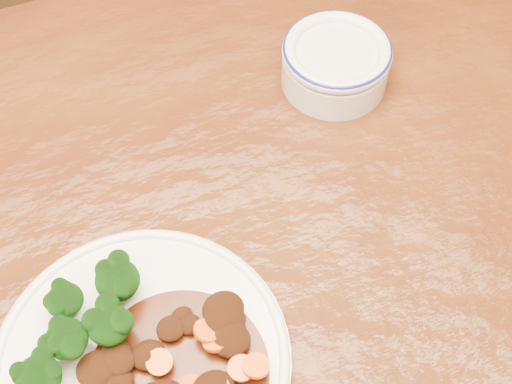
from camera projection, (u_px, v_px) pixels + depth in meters
name	position (u px, v px, depth m)	size (l,w,h in m)	color
dining_table	(181.00, 295.00, 0.81)	(1.57, 1.02, 0.75)	#542C0E
dinner_plate	(141.00, 360.00, 0.67)	(0.28, 0.28, 0.02)	white
broccoli_florets	(83.00, 324.00, 0.66)	(0.14, 0.10, 0.05)	#5F924B
mince_stew	(183.00, 363.00, 0.65)	(0.17, 0.17, 0.03)	#3F1506
dip_bowl	(336.00, 62.00, 0.85)	(0.13, 0.13, 0.06)	silver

